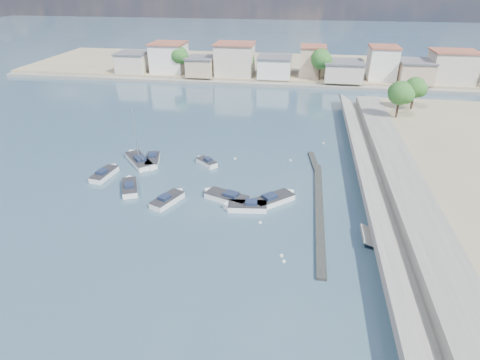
{
  "coord_description": "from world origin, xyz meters",
  "views": [
    {
      "loc": [
        3.87,
        -33.69,
        26.43
      ],
      "look_at": [
        -3.65,
        14.07,
        1.4
      ],
      "focal_mm": 30.0,
      "sensor_mm": 36.0,
      "label": 1
    }
  ],
  "objects_px": {
    "motorboat_a": "(130,187)",
    "motorboat_g": "(153,161)",
    "motorboat_d": "(245,207)",
    "motorboat_e": "(105,174)",
    "motorboat_b": "(169,199)",
    "motorboat_h": "(275,199)",
    "sailboat": "(138,160)",
    "motorboat_f": "(206,162)",
    "motorboat_c": "(225,197)"
  },
  "relations": [
    {
      "from": "motorboat_a",
      "to": "motorboat_g",
      "type": "relative_size",
      "value": 0.95
    },
    {
      "from": "motorboat_d",
      "to": "motorboat_e",
      "type": "xyz_separation_m",
      "value": [
        -21.52,
        6.02,
        0.0
      ]
    },
    {
      "from": "motorboat_e",
      "to": "motorboat_g",
      "type": "bearing_deg",
      "value": 45.46
    },
    {
      "from": "motorboat_b",
      "to": "motorboat_h",
      "type": "height_order",
      "value": "same"
    },
    {
      "from": "motorboat_a",
      "to": "motorboat_e",
      "type": "xyz_separation_m",
      "value": [
        -5.1,
        3.27,
        -0.0
      ]
    },
    {
      "from": "motorboat_a",
      "to": "motorboat_b",
      "type": "height_order",
      "value": "same"
    },
    {
      "from": "motorboat_d",
      "to": "motorboat_h",
      "type": "distance_m",
      "value": 4.32
    },
    {
      "from": "motorboat_g",
      "to": "motorboat_h",
      "type": "relative_size",
      "value": 1.03
    },
    {
      "from": "motorboat_a",
      "to": "motorboat_b",
      "type": "distance_m",
      "value": 6.84
    },
    {
      "from": "motorboat_a",
      "to": "sailboat",
      "type": "xyz_separation_m",
      "value": [
        -2.17,
        8.58,
        0.03
      ]
    },
    {
      "from": "motorboat_d",
      "to": "motorboat_f",
      "type": "bearing_deg",
      "value": 123.03
    },
    {
      "from": "motorboat_c",
      "to": "motorboat_h",
      "type": "relative_size",
      "value": 1.14
    },
    {
      "from": "motorboat_e",
      "to": "motorboat_h",
      "type": "relative_size",
      "value": 0.98
    },
    {
      "from": "motorboat_f",
      "to": "motorboat_g",
      "type": "relative_size",
      "value": 0.65
    },
    {
      "from": "motorboat_b",
      "to": "sailboat",
      "type": "bearing_deg",
      "value": 127.67
    },
    {
      "from": "motorboat_b",
      "to": "motorboat_e",
      "type": "xyz_separation_m",
      "value": [
        -11.48,
        5.76,
        0.0
      ]
    },
    {
      "from": "motorboat_d",
      "to": "motorboat_h",
      "type": "xyz_separation_m",
      "value": [
        3.54,
        2.47,
        0.0
      ]
    },
    {
      "from": "motorboat_f",
      "to": "sailboat",
      "type": "xyz_separation_m",
      "value": [
        -10.67,
        -0.86,
        0.03
      ]
    },
    {
      "from": "motorboat_a",
      "to": "motorboat_c",
      "type": "height_order",
      "value": "same"
    },
    {
      "from": "motorboat_g",
      "to": "motorboat_b",
      "type": "bearing_deg",
      "value": -60.7
    },
    {
      "from": "sailboat",
      "to": "motorboat_d",
      "type": "bearing_deg",
      "value": -31.36
    },
    {
      "from": "motorboat_g",
      "to": "motorboat_h",
      "type": "distance_m",
      "value": 21.71
    },
    {
      "from": "motorboat_b",
      "to": "motorboat_d",
      "type": "distance_m",
      "value": 10.05
    },
    {
      "from": "motorboat_b",
      "to": "motorboat_a",
      "type": "bearing_deg",
      "value": 158.67
    },
    {
      "from": "motorboat_b",
      "to": "motorboat_c",
      "type": "bearing_deg",
      "value": 13.99
    },
    {
      "from": "motorboat_b",
      "to": "motorboat_e",
      "type": "height_order",
      "value": "same"
    },
    {
      "from": "motorboat_f",
      "to": "motorboat_g",
      "type": "xyz_separation_m",
      "value": [
        -8.35,
        -0.83,
        0.0
      ]
    },
    {
      "from": "motorboat_b",
      "to": "sailboat",
      "type": "xyz_separation_m",
      "value": [
        -8.54,
        11.07,
        0.03
      ]
    },
    {
      "from": "motorboat_d",
      "to": "motorboat_e",
      "type": "distance_m",
      "value": 22.35
    },
    {
      "from": "motorboat_a",
      "to": "motorboat_g",
      "type": "height_order",
      "value": "same"
    },
    {
      "from": "motorboat_c",
      "to": "sailboat",
      "type": "distance_m",
      "value": 18.2
    },
    {
      "from": "motorboat_g",
      "to": "sailboat",
      "type": "bearing_deg",
      "value": -179.33
    },
    {
      "from": "motorboat_h",
      "to": "sailboat",
      "type": "bearing_deg",
      "value": 158.19
    },
    {
      "from": "motorboat_a",
      "to": "motorboat_d",
      "type": "bearing_deg",
      "value": -9.51
    },
    {
      "from": "motorboat_a",
      "to": "motorboat_h",
      "type": "bearing_deg",
      "value": -0.79
    },
    {
      "from": "motorboat_a",
      "to": "motorboat_d",
      "type": "distance_m",
      "value": 16.65
    },
    {
      "from": "sailboat",
      "to": "motorboat_a",
      "type": "bearing_deg",
      "value": -75.8
    },
    {
      "from": "motorboat_c",
      "to": "motorboat_e",
      "type": "xyz_separation_m",
      "value": [
        -18.58,
        3.99,
        -0.0
      ]
    },
    {
      "from": "motorboat_e",
      "to": "motorboat_d",
      "type": "bearing_deg",
      "value": -15.63
    },
    {
      "from": "motorboat_a",
      "to": "sailboat",
      "type": "distance_m",
      "value": 8.85
    },
    {
      "from": "motorboat_b",
      "to": "motorboat_h",
      "type": "bearing_deg",
      "value": 9.25
    },
    {
      "from": "motorboat_g",
      "to": "motorboat_h",
      "type": "xyz_separation_m",
      "value": [
        19.81,
        -8.88,
        -0.0
      ]
    },
    {
      "from": "motorboat_f",
      "to": "motorboat_b",
      "type": "bearing_deg",
      "value": -100.08
    },
    {
      "from": "motorboat_f",
      "to": "sailboat",
      "type": "distance_m",
      "value": 10.7
    },
    {
      "from": "motorboat_a",
      "to": "motorboat_f",
      "type": "distance_m",
      "value": 12.7
    },
    {
      "from": "motorboat_e",
      "to": "sailboat",
      "type": "relative_size",
      "value": 0.62
    },
    {
      "from": "motorboat_a",
      "to": "motorboat_e",
      "type": "relative_size",
      "value": 0.99
    },
    {
      "from": "motorboat_e",
      "to": "sailboat",
      "type": "distance_m",
      "value": 6.06
    },
    {
      "from": "motorboat_g",
      "to": "motorboat_f",
      "type": "bearing_deg",
      "value": 5.69
    },
    {
      "from": "motorboat_e",
      "to": "motorboat_h",
      "type": "bearing_deg",
      "value": -8.06
    }
  ]
}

